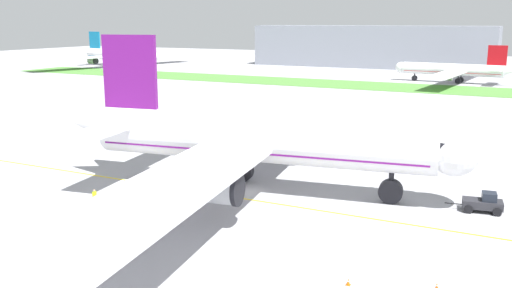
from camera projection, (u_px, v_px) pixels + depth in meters
ground_plane at (246, 192)px, 67.57m from camera, size 600.00×600.00×0.00m
apron_taxi_line at (236, 197)px, 65.46m from camera, size 280.00×0.36×0.01m
grass_median_strip at (426, 89)px, 170.22m from camera, size 320.00×24.00×0.10m
airliner_foreground at (254, 139)px, 67.13m from camera, size 50.54×79.46×18.40m
pushback_tug at (484, 203)px, 60.35m from camera, size 5.98×2.98×2.20m
ground_crew_wingwalker_port at (94, 195)px, 63.15m from camera, size 0.32×0.55×1.61m
traffic_cone_near_nose at (437, 286)px, 42.97m from camera, size 0.36×0.36×0.58m
traffic_cone_port_wing at (348, 282)px, 43.70m from camera, size 0.36×0.36×0.58m
service_truck_baggage_loader at (123, 103)px, 129.49m from camera, size 4.83×2.84×2.91m
parked_airliner_far_left at (118, 55)px, 250.22m from camera, size 51.10×83.47×15.21m
parked_airliner_far_centre at (454, 70)px, 185.36m from camera, size 39.01×62.24×12.54m
terminal_building at (371, 46)px, 248.16m from camera, size 104.64×20.00×18.00m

